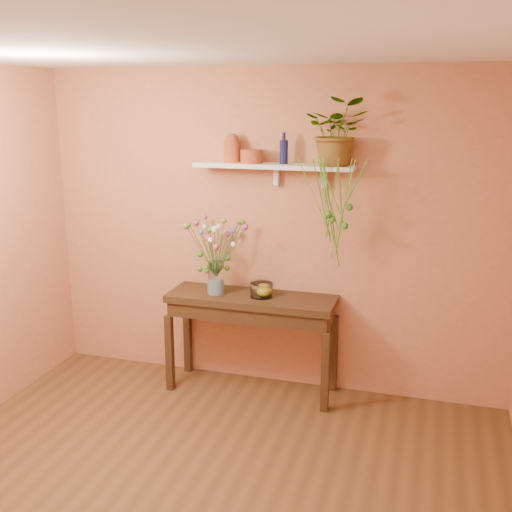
# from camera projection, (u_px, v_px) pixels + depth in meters

# --- Properties ---
(room) EXTENTS (4.04, 4.04, 2.70)m
(room) POSITION_uv_depth(u_px,v_px,m) (174.00, 306.00, 3.34)
(room) COLOR brown
(room) RESTS_ON ground
(sideboard) EXTENTS (1.40, 0.45, 0.85)m
(sideboard) POSITION_uv_depth(u_px,v_px,m) (252.00, 310.00, 5.14)
(sideboard) COLOR #3D2815
(sideboard) RESTS_ON ground
(wall_shelf) EXTENTS (1.30, 0.24, 0.19)m
(wall_shelf) POSITION_uv_depth(u_px,v_px,m) (275.00, 166.00, 4.92)
(wall_shelf) COLOR white
(wall_shelf) RESTS_ON room
(terracotta_jug) EXTENTS (0.17, 0.17, 0.23)m
(terracotta_jug) POSITION_uv_depth(u_px,v_px,m) (232.00, 148.00, 5.01)
(terracotta_jug) COLOR #BB542A
(terracotta_jug) RESTS_ON wall_shelf
(terracotta_pot) EXTENTS (0.22, 0.22, 0.11)m
(terracotta_pot) POSITION_uv_depth(u_px,v_px,m) (252.00, 156.00, 4.93)
(terracotta_pot) COLOR #BB542A
(terracotta_pot) RESTS_ON wall_shelf
(blue_bottle) EXTENTS (0.09, 0.09, 0.25)m
(blue_bottle) POSITION_uv_depth(u_px,v_px,m) (284.00, 151.00, 4.86)
(blue_bottle) COLOR #121646
(blue_bottle) RESTS_ON wall_shelf
(spider_plant) EXTENTS (0.50, 0.44, 0.52)m
(spider_plant) POSITION_uv_depth(u_px,v_px,m) (338.00, 132.00, 4.69)
(spider_plant) COLOR #33781F
(spider_plant) RESTS_ON wall_shelf
(plant_fronds) EXTENTS (0.55, 0.30, 0.87)m
(plant_fronds) POSITION_uv_depth(u_px,v_px,m) (335.00, 209.00, 4.67)
(plant_fronds) COLOR #33781F
(plant_fronds) RESTS_ON wall_shelf
(glass_vase) EXTENTS (0.13, 0.13, 0.28)m
(glass_vase) POSITION_uv_depth(u_px,v_px,m) (216.00, 280.00, 5.13)
(glass_vase) COLOR white
(glass_vase) RESTS_ON sideboard
(bouquet) EXTENTS (0.55, 0.43, 0.50)m
(bouquet) POSITION_uv_depth(u_px,v_px,m) (215.00, 239.00, 5.04)
(bouquet) COLOR #386B28
(bouquet) RESTS_ON glass_vase
(glass_bowl) EXTENTS (0.19, 0.19, 0.11)m
(glass_bowl) POSITION_uv_depth(u_px,v_px,m) (262.00, 290.00, 5.08)
(glass_bowl) COLOR white
(glass_bowl) RESTS_ON sideboard
(lemon) EXTENTS (0.08, 0.08, 0.08)m
(lemon) POSITION_uv_depth(u_px,v_px,m) (264.00, 291.00, 5.08)
(lemon) COLOR #FFF828
(lemon) RESTS_ON glass_bowl
(carton) EXTENTS (0.07, 0.06, 0.13)m
(carton) POSITION_uv_depth(u_px,v_px,m) (212.00, 285.00, 5.18)
(carton) COLOR teal
(carton) RESTS_ON sideboard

